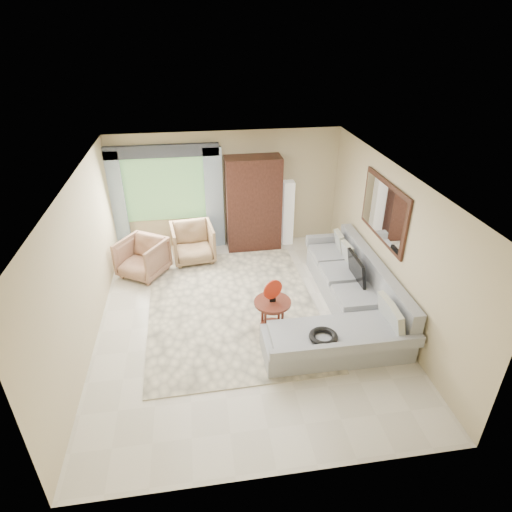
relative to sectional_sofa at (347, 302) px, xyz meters
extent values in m
plane|color=silver|center=(-1.78, 0.18, -0.28)|extent=(6.00, 6.00, 0.00)
cube|color=beige|center=(-1.96, 0.57, -0.27)|extent=(3.08, 4.06, 0.02)
cube|color=#979B9F|center=(0.22, 0.68, -0.08)|extent=(0.90, 2.40, 0.40)
cube|color=#979B9F|center=(-0.48, -0.92, -0.08)|extent=(2.30, 0.80, 0.40)
cube|color=#979B9F|center=(0.57, 0.28, 0.37)|extent=(0.20, 3.20, 0.50)
cube|color=#979B9F|center=(0.22, 1.96, 0.23)|extent=(0.90, 0.16, 0.22)
cube|color=#979B9F|center=(-0.48, -1.37, 0.21)|extent=(2.30, 0.10, 0.18)
cube|color=black|center=(0.27, 0.39, 0.44)|extent=(0.14, 0.74, 0.48)
torus|color=black|center=(-0.78, -1.13, 0.26)|extent=(0.43, 0.43, 0.09)
cylinder|color=#522015|center=(-1.38, -0.23, 0.31)|extent=(0.61, 0.61, 0.04)
cylinder|color=#522015|center=(-1.38, -0.23, -0.01)|extent=(0.40, 0.40, 0.55)
cylinder|color=red|center=(-1.38, -0.23, 0.56)|extent=(0.32, 0.15, 0.34)
imported|color=#9F7657|center=(-3.64, 1.98, 0.11)|extent=(1.16, 1.17, 0.78)
imported|color=#8F6B4E|center=(-2.62, 2.46, 0.12)|extent=(0.96, 0.99, 0.81)
imported|color=#999999|center=(-3.87, 2.64, 0.00)|extent=(0.56, 0.50, 0.56)
cube|color=black|center=(-1.23, 2.90, 0.77)|extent=(1.20, 0.55, 2.10)
cube|color=silver|center=(-0.43, 2.96, 0.47)|extent=(0.24, 0.24, 1.50)
cube|color=#669E59|center=(-3.13, 3.15, 1.12)|extent=(1.80, 0.04, 1.40)
cube|color=#9EB7CC|center=(-4.18, 3.06, 0.87)|extent=(0.40, 0.08, 2.30)
cube|color=#9EB7CC|center=(-2.08, 3.06, 0.87)|extent=(0.40, 0.08, 2.30)
cube|color=#1E232D|center=(-3.13, 3.08, 1.97)|extent=(2.40, 0.12, 0.26)
cube|color=black|center=(0.69, 0.53, 1.47)|extent=(0.04, 1.70, 1.05)
cube|color=white|center=(0.66, 0.53, 1.47)|extent=(0.02, 1.54, 0.90)
camera|label=1|loc=(-2.50, -5.84, 4.34)|focal=30.00mm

